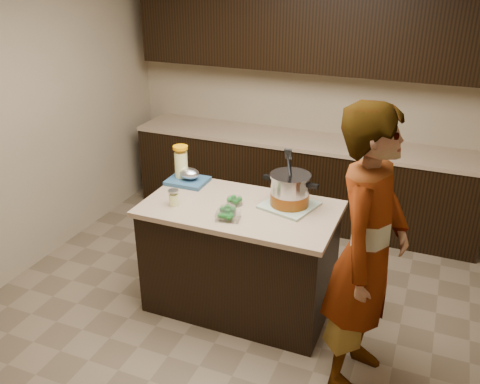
# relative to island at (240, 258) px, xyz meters

# --- Properties ---
(ground_plane) EXTENTS (4.00, 4.00, 0.00)m
(ground_plane) POSITION_rel_island_xyz_m (0.00, 0.00, -0.45)
(ground_plane) COLOR brown
(ground_plane) RESTS_ON ground
(room_shell) EXTENTS (4.04, 4.04, 2.72)m
(room_shell) POSITION_rel_island_xyz_m (0.00, 0.00, 1.26)
(room_shell) COLOR tan
(room_shell) RESTS_ON ground
(back_cabinets) EXTENTS (3.60, 0.63, 2.33)m
(back_cabinets) POSITION_rel_island_xyz_m (0.00, 1.74, 0.49)
(back_cabinets) COLOR black
(back_cabinets) RESTS_ON ground
(island) EXTENTS (1.46, 0.81, 0.90)m
(island) POSITION_rel_island_xyz_m (0.00, 0.00, 0.00)
(island) COLOR black
(island) RESTS_ON ground
(dish_towel) EXTENTS (0.44, 0.44, 0.02)m
(dish_towel) POSITION_rel_island_xyz_m (0.34, 0.14, 0.46)
(dish_towel) COLOR #517856
(dish_towel) RESTS_ON island
(stock_pot) EXTENTS (0.43, 0.33, 0.43)m
(stock_pot) POSITION_rel_island_xyz_m (0.34, 0.14, 0.57)
(stock_pot) COLOR #B7B7BC
(stock_pot) RESTS_ON dish_towel
(lemonade_pitcher) EXTENTS (0.13, 0.13, 0.30)m
(lemonade_pitcher) POSITION_rel_island_xyz_m (-0.64, 0.28, 0.59)
(lemonade_pitcher) COLOR #F8F898
(lemonade_pitcher) RESTS_ON island
(mason_jar) EXTENTS (0.08, 0.08, 0.13)m
(mason_jar) POSITION_rel_island_xyz_m (-0.47, -0.16, 0.51)
(mason_jar) COLOR #F8F898
(mason_jar) RESTS_ON island
(broccoli_tub_left) EXTENTS (0.15, 0.15, 0.06)m
(broccoli_tub_left) POSITION_rel_island_xyz_m (-0.05, 0.02, 0.47)
(broccoli_tub_left) COLOR silver
(broccoli_tub_left) RESTS_ON island
(broccoli_tub_right) EXTENTS (0.14, 0.14, 0.06)m
(broccoli_tub_right) POSITION_rel_island_xyz_m (-0.03, -0.15, 0.47)
(broccoli_tub_right) COLOR silver
(broccoli_tub_right) RESTS_ON island
(broccoli_tub_rect) EXTENTS (0.19, 0.15, 0.06)m
(broccoli_tub_rect) POSITION_rel_island_xyz_m (-0.00, -0.22, 0.47)
(broccoli_tub_rect) COLOR silver
(broccoli_tub_rect) RESTS_ON island
(blue_tray) EXTENTS (0.32, 0.26, 0.12)m
(blue_tray) POSITION_rel_island_xyz_m (-0.56, 0.24, 0.49)
(blue_tray) COLOR navy
(blue_tray) RESTS_ON island
(person) EXTENTS (0.56, 0.76, 1.90)m
(person) POSITION_rel_island_xyz_m (1.00, -0.40, 0.50)
(person) COLOR gray
(person) RESTS_ON ground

